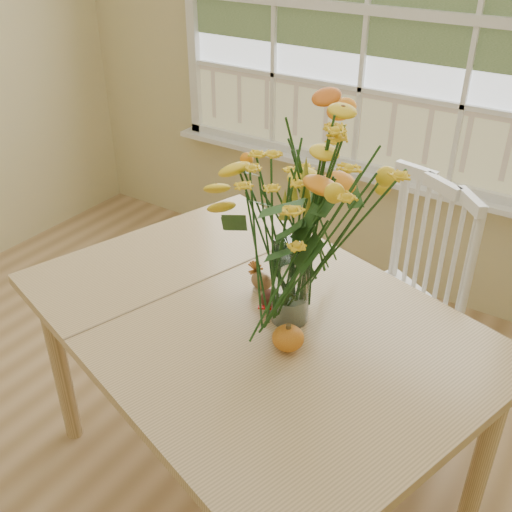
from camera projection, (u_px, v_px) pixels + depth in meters
The scene contains 8 objects.
wall_back at pixel (367, 49), 3.12m from camera, with size 4.00×0.02×2.70m, color beige.
window at pixel (367, 13), 3.00m from camera, with size 2.42×0.12×1.74m.
dining_table at pixel (253, 336), 2.07m from camera, with size 1.80×1.50×0.83m.
windsor_chair at pixel (405, 291), 2.56m from camera, with size 0.66×0.65×1.06m.
flower_vase at pixel (293, 204), 1.78m from camera, with size 0.59×0.59×0.70m.
pumpkin at pixel (288, 339), 1.85m from camera, with size 0.10×0.10×0.08m, color #BE5616.
turkey_figurine at pixel (262, 281), 2.12m from camera, with size 0.08×0.06×0.10m.
dark_gourd at pixel (272, 300), 2.03m from camera, with size 0.13×0.08×0.07m.
Camera 1 is at (1.31, -0.76, 2.04)m, focal length 42.00 mm.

